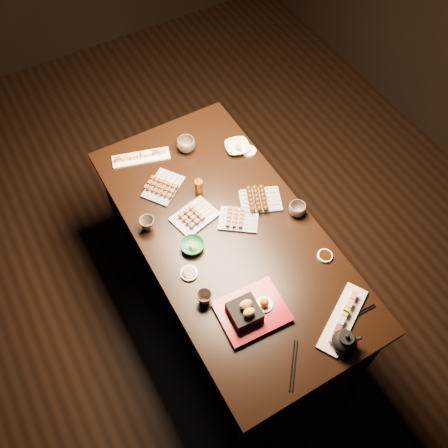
{
  "coord_description": "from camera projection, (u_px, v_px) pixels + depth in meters",
  "views": [
    {
      "loc": [
        -0.88,
        -1.6,
        2.99
      ],
      "look_at": [
        -0.15,
        -0.32,
        0.77
      ],
      "focal_mm": 40.0,
      "sensor_mm": 36.0,
      "label": 1
    }
  ],
  "objects": [
    {
      "name": "teapot",
      "position": [
        345.0,
        341.0,
        2.27
      ],
      "size": [
        0.18,
        0.18,
        0.12
      ],
      "primitive_type": null,
      "rotation": [
        0.0,
        0.0,
        -0.35
      ],
      "color": "black",
      "rests_on": "dining_table"
    },
    {
      "name": "yakitori_plate_left",
      "position": [
        163.0,
        185.0,
        2.81
      ],
      "size": [
        0.28,
        0.27,
        0.06
      ],
      "primitive_type": null,
      "rotation": [
        0.0,
        0.0,
        0.61
      ],
      "color": "#828EB6",
      "rests_on": "dining_table"
    },
    {
      "name": "chopsticks_se",
      "position": [
        358.0,
        314.0,
        2.4
      ],
      "size": [
        0.2,
        0.03,
        0.01
      ],
      "primitive_type": null,
      "rotation": [
        0.0,
        0.0,
        -0.04
      ],
      "color": "black",
      "rests_on": "dining_table"
    },
    {
      "name": "yakitori_plate_right",
      "position": [
        239.0,
        218.0,
        2.68
      ],
      "size": [
        0.26,
        0.25,
        0.05
      ],
      "primitive_type": null,
      "rotation": [
        0.0,
        0.0,
        -0.64
      ],
      "color": "#828EB6",
      "rests_on": "dining_table"
    },
    {
      "name": "sushi_platter_far",
      "position": [
        141.0,
        156.0,
        2.93
      ],
      "size": [
        0.35,
        0.19,
        0.04
      ],
      "primitive_type": null,
      "rotation": [
        0.0,
        0.0,
        2.86
      ],
      "color": "white",
      "rests_on": "dining_table"
    },
    {
      "name": "teacup_mid_right",
      "position": [
        297.0,
        209.0,
        2.7
      ],
      "size": [
        0.11,
        0.11,
        0.07
      ],
      "primitive_type": "imported",
      "rotation": [
        0.0,
        0.0,
        0.19
      ],
      "color": "brown",
      "rests_on": "dining_table"
    },
    {
      "name": "yakitori_plate_center",
      "position": [
        194.0,
        214.0,
        2.69
      ],
      "size": [
        0.27,
        0.22,
        0.06
      ],
      "primitive_type": null,
      "rotation": [
        0.0,
        0.0,
        0.23
      ],
      "color": "#828EB6",
      "rests_on": "dining_table"
    },
    {
      "name": "sushi_platter_near",
      "position": [
        343.0,
        317.0,
        2.37
      ],
      "size": [
        0.39,
        0.29,
        0.05
      ],
      "primitive_type": null,
      "rotation": [
        0.0,
        0.0,
        0.52
      ],
      "color": "white",
      "rests_on": "dining_table"
    },
    {
      "name": "chopsticks_near",
      "position": [
        293.0,
        365.0,
        2.26
      ],
      "size": [
        0.17,
        0.19,
        0.01
      ],
      "primitive_type": null,
      "rotation": [
        0.0,
        0.0,
        0.87
      ],
      "color": "black",
      "rests_on": "dining_table"
    },
    {
      "name": "ground",
      "position": [
        220.0,
        243.0,
        3.5
      ],
      "size": [
        5.0,
        5.0,
        0.0
      ],
      "primitive_type": "plane",
      "color": "black",
      "rests_on": "ground"
    },
    {
      "name": "sauce_dish_se",
      "position": [
        325.0,
        256.0,
        2.57
      ],
      "size": [
        0.1,
        0.1,
        0.01
      ],
      "primitive_type": "cylinder",
      "rotation": [
        0.0,
        0.0,
        0.35
      ],
      "color": "white",
      "rests_on": "dining_table"
    },
    {
      "name": "sauce_dish_west",
      "position": [
        189.0,
        273.0,
        2.52
      ],
      "size": [
        0.1,
        0.1,
        0.02
      ],
      "primitive_type": "cylinder",
      "rotation": [
        0.0,
        0.0,
        -0.1
      ],
      "color": "white",
      "rests_on": "dining_table"
    },
    {
      "name": "sauce_dish_east",
      "position": [
        249.0,
        151.0,
        2.97
      ],
      "size": [
        0.1,
        0.1,
        0.02
      ],
      "primitive_type": "cylinder",
      "rotation": [
        0.0,
        0.0,
        0.17
      ],
      "color": "white",
      "rests_on": "dining_table"
    },
    {
      "name": "edamame_bowl_green",
      "position": [
        192.0,
        246.0,
        2.59
      ],
      "size": [
        0.13,
        0.13,
        0.04
      ],
      "primitive_type": "imported",
      "rotation": [
        0.0,
        0.0,
        -0.01
      ],
      "color": "#2A835A",
      "rests_on": "dining_table"
    },
    {
      "name": "teacup_far_left",
      "position": [
        147.0,
        224.0,
        2.65
      ],
      "size": [
        0.09,
        0.09,
        0.08
      ],
      "primitive_type": "imported",
      "rotation": [
        0.0,
        0.0,
        0.07
      ],
      "color": "brown",
      "rests_on": "dining_table"
    },
    {
      "name": "dining_table",
      "position": [
        228.0,
        267.0,
        2.97
      ],
      "size": [
        0.94,
        1.82,
        0.75
      ],
      "primitive_type": "cube",
      "rotation": [
        0.0,
        0.0,
        -0.02
      ],
      "color": "black",
      "rests_on": "ground"
    },
    {
      "name": "edamame_bowl_cream",
      "position": [
        237.0,
        147.0,
        2.98
      ],
      "size": [
        0.18,
        0.18,
        0.04
      ],
      "primitive_type": "imported",
      "rotation": [
        0.0,
        0.0,
        -0.25
      ],
      "color": "beige",
      "rests_on": "dining_table"
    },
    {
      "name": "sauce_dish_nw",
      "position": [
        156.0,
        194.0,
        2.8
      ],
      "size": [
        0.08,
        0.08,
        0.01
      ],
      "primitive_type": "cylinder",
      "rotation": [
        0.0,
        0.0,
        0.13
      ],
      "color": "white",
      "rests_on": "dining_table"
    },
    {
      "name": "tempura_tray",
      "position": [
        253.0,
        308.0,
        2.36
      ],
      "size": [
        0.34,
        0.28,
        0.12
      ],
      "primitive_type": null,
      "rotation": [
        0.0,
        0.0,
        -0.06
      ],
      "color": "black",
      "rests_on": "dining_table"
    },
    {
      "name": "tsukune_plate",
      "position": [
        261.0,
        198.0,
        2.75
      ],
      "size": [
        0.27,
        0.24,
        0.06
      ],
      "primitive_type": null,
      "rotation": [
        0.0,
        0.0,
        -0.4
      ],
      "color": "#828EB6",
      "rests_on": "dining_table"
    },
    {
      "name": "teacup_far_right",
      "position": [
        186.0,
        145.0,
        2.95
      ],
      "size": [
        0.14,
        0.14,
        0.09
      ],
      "primitive_type": "imported",
      "rotation": [
        0.0,
        0.0,
        -0.32
      ],
      "color": "brown",
      "rests_on": "dining_table"
    },
    {
      "name": "condiment_bottle",
      "position": [
        199.0,
        185.0,
        2.75
      ],
      "size": [
        0.06,
        0.06,
        0.14
      ],
      "primitive_type": "cylinder",
      "rotation": [
        0.0,
        0.0,
        -0.35
      ],
      "color": "brown",
      "rests_on": "dining_table"
    },
    {
      "name": "teacup_near_left",
      "position": [
        204.0,
        298.0,
        2.41
      ],
      "size": [
        0.08,
        0.08,
        0.07
      ],
      "primitive_type": "imported",
      "rotation": [
        0.0,
        0.0,
        0.09
      ],
      "color": "brown",
      "rests_on": "dining_table"
    }
  ]
}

